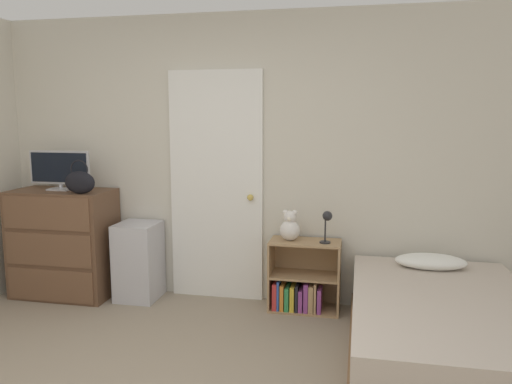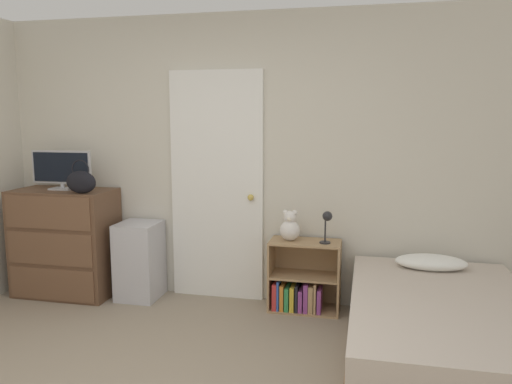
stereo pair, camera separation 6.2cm
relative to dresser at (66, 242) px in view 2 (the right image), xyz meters
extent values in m
cube|color=beige|center=(1.45, 0.30, 0.78)|extent=(10.00, 0.06, 2.55)
cube|color=white|center=(1.40, 0.25, 0.54)|extent=(0.85, 0.04, 2.06)
sphere|color=gold|center=(1.73, 0.20, 0.45)|extent=(0.06, 0.06, 0.06)
cube|color=brown|center=(0.00, 0.00, 0.00)|extent=(0.91, 0.49, 0.99)
cube|color=brown|center=(0.00, -0.24, -0.33)|extent=(0.84, 0.01, 0.29)
cube|color=brown|center=(0.00, -0.24, 0.00)|extent=(0.84, 0.01, 0.29)
cube|color=brown|center=(0.00, -0.24, 0.33)|extent=(0.84, 0.01, 0.29)
cube|color=#B7B7BC|center=(-0.01, 0.02, 0.50)|extent=(0.21, 0.16, 0.01)
cylinder|color=#B7B7BC|center=(-0.01, 0.02, 0.53)|extent=(0.04, 0.04, 0.04)
cube|color=#B7B7BC|center=(-0.01, 0.02, 0.70)|extent=(0.59, 0.03, 0.30)
cube|color=black|center=(-0.01, 0.01, 0.70)|extent=(0.55, 0.01, 0.27)
ellipsoid|color=black|center=(0.29, -0.16, 0.60)|extent=(0.28, 0.10, 0.20)
torus|color=black|center=(0.29, -0.16, 0.71)|extent=(0.17, 0.01, 0.17)
cube|color=silver|center=(0.72, 0.05, -0.14)|extent=(0.36, 0.39, 0.70)
cube|color=tan|center=(1.94, 0.09, -0.19)|extent=(0.02, 0.32, 0.61)
cube|color=tan|center=(2.52, 0.09, -0.19)|extent=(0.02, 0.32, 0.61)
cube|color=tan|center=(2.23, 0.09, -0.49)|extent=(0.57, 0.32, 0.02)
cube|color=tan|center=(2.23, 0.09, -0.19)|extent=(0.57, 0.32, 0.02)
cube|color=tan|center=(2.23, 0.09, 0.10)|extent=(0.57, 0.32, 0.02)
cube|color=tan|center=(2.23, 0.24, -0.19)|extent=(0.60, 0.01, 0.61)
cube|color=red|center=(1.99, 0.04, -0.36)|extent=(0.04, 0.19, 0.23)
cube|color=#3359B2|center=(2.02, 0.07, -0.35)|extent=(0.02, 0.25, 0.26)
cube|color=orange|center=(2.05, 0.04, -0.37)|extent=(0.03, 0.20, 0.22)
cube|color=#338C4C|center=(2.09, 0.04, -0.38)|extent=(0.04, 0.19, 0.20)
cube|color=gold|center=(2.14, 0.03, -0.37)|extent=(0.04, 0.18, 0.21)
cube|color=black|center=(2.18, 0.07, -0.36)|extent=(0.02, 0.25, 0.23)
cube|color=#8C3F8C|center=(2.21, 0.06, -0.39)|extent=(0.03, 0.23, 0.19)
cube|color=#8C3F8C|center=(2.26, 0.04, -0.35)|extent=(0.04, 0.19, 0.25)
cube|color=tan|center=(2.30, 0.06, -0.36)|extent=(0.04, 0.23, 0.23)
cube|color=tan|center=(2.33, 0.06, -0.35)|extent=(0.02, 0.24, 0.26)
cube|color=#8C3F8C|center=(2.37, 0.03, -0.38)|extent=(0.03, 0.18, 0.20)
sphere|color=silver|center=(2.10, 0.09, 0.20)|extent=(0.17, 0.17, 0.17)
sphere|color=silver|center=(2.10, 0.09, 0.32)|extent=(0.11, 0.11, 0.11)
sphere|color=silver|center=(2.10, 0.04, 0.31)|extent=(0.04, 0.04, 0.04)
sphere|color=silver|center=(2.06, 0.09, 0.36)|extent=(0.05, 0.05, 0.05)
sphere|color=silver|center=(2.14, 0.09, 0.36)|extent=(0.05, 0.05, 0.05)
cylinder|color=#262628|center=(2.40, 0.06, 0.12)|extent=(0.09, 0.09, 0.01)
cylinder|color=#262628|center=(2.40, 0.06, 0.22)|extent=(0.01, 0.01, 0.20)
sphere|color=#262628|center=(2.42, 0.05, 0.35)|extent=(0.08, 0.08, 0.08)
cube|color=brown|center=(3.24, -0.72, -0.44)|extent=(1.22, 1.93, 0.12)
cube|color=beige|center=(3.24, -0.72, -0.20)|extent=(1.18, 1.87, 0.35)
ellipsoid|color=white|center=(3.24, -0.02, 0.03)|extent=(0.55, 0.28, 0.12)
camera|label=1|loc=(2.66, -4.04, 1.17)|focal=35.00mm
camera|label=2|loc=(2.72, -4.03, 1.17)|focal=35.00mm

